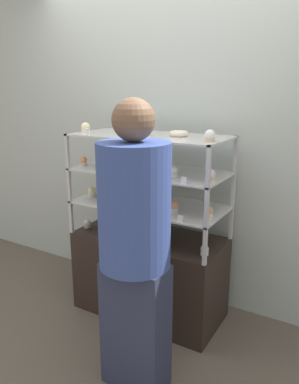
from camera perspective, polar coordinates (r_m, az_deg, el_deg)
name	(u,v)px	position (r m, az deg, el deg)	size (l,w,h in m)	color
ground_plane	(150,310)	(3.10, 0.00, -17.56)	(20.00, 20.00, 0.00)	brown
back_wall	(175,140)	(2.98, 3.98, 7.92)	(8.00, 0.05, 2.60)	#A8B2AD
display_base	(150,274)	(2.94, 0.00, -12.36)	(1.10, 0.52, 0.63)	black
display_riser_lower	(150,205)	(2.73, 0.00, -2.07)	(1.10, 0.52, 0.25)	#B7B7BC
display_riser_middle	(150,172)	(2.66, 0.00, 3.04)	(1.10, 0.52, 0.25)	#B7B7BC
display_riser_upper	(150,137)	(2.62, 0.00, 8.36)	(1.10, 0.52, 0.25)	#B7B7BC
layer_cake_centerpiece	(135,192)	(2.76, -2.23, -0.04)	(0.20, 0.20, 0.14)	brown
sheet_cake_frosted	(126,163)	(2.76, -3.60, 4.45)	(0.18, 0.13, 0.06)	beige
cupcake_0	(87,223)	(2.99, -9.47, -4.75)	(0.06, 0.06, 0.07)	#CCB28C
cupcake_1	(124,230)	(2.82, -3.87, -5.83)	(0.06, 0.06, 0.07)	beige
cupcake_2	(162,240)	(2.65, 1.97, -7.25)	(0.06, 0.06, 0.07)	beige
cupcake_3	(205,250)	(2.51, 8.39, -8.78)	(0.06, 0.06, 0.07)	white
price_tag_0	(119,240)	(2.67, -4.75, -7.36)	(0.04, 0.00, 0.04)	white
cupcake_4	(92,192)	(2.92, -8.74, 0.00)	(0.06, 0.06, 0.08)	white
cupcake_5	(174,207)	(2.53, 3.73, -2.28)	(0.06, 0.06, 0.08)	white
cupcake_6	(208,212)	(2.46, 8.91, -2.99)	(0.06, 0.06, 0.08)	beige
price_tag_1	(180,219)	(2.35, 4.72, -4.06)	(0.04, 0.00, 0.04)	white
cupcake_7	(83,161)	(2.85, -10.05, 4.62)	(0.06, 0.06, 0.07)	beige
cupcake_8	(139,168)	(2.56, -1.61, 3.63)	(0.06, 0.06, 0.07)	white
cupcake_9	(174,172)	(2.45, 3.70, 3.06)	(0.06, 0.06, 0.07)	white
cupcake_10	(211,175)	(2.38, 9.36, 2.53)	(0.06, 0.06, 0.07)	#CCB28C
price_tag_2	(184,180)	(2.27, 5.25, 1.78)	(0.04, 0.00, 0.04)	white
cupcake_11	(86,128)	(2.81, -9.72, 9.62)	(0.06, 0.06, 0.07)	white
cupcake_12	(147,131)	(2.56, -0.41, 9.27)	(0.06, 0.06, 0.07)	beige
cupcake_13	(210,136)	(2.31, 9.19, 8.42)	(0.06, 0.06, 0.07)	#CCB28C
price_tag_3	(87,132)	(2.62, -9.47, 8.98)	(0.04, 0.00, 0.04)	white
donut_glazed	(179,134)	(2.55, 4.48, 8.87)	(0.13, 0.13, 0.04)	#EFE5CC
customer_figure	(135,245)	(2.02, -2.26, -8.05)	(0.39, 0.39, 1.65)	#282D47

